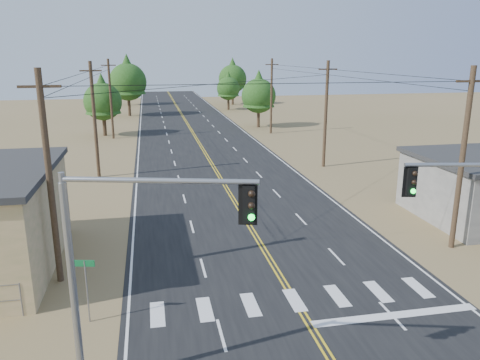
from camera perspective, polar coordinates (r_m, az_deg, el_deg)
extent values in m
cube|color=black|center=(41.57, -2.51, 0.41)|extent=(15.00, 200.00, 0.02)
cylinder|color=gray|center=(21.89, -25.12, -13.05)|extent=(0.06, 0.06, 1.50)
cylinder|color=#4C3826|center=(22.92, -22.17, -0.05)|extent=(0.30, 0.30, 10.00)
cube|color=#4C3826|center=(22.28, -23.25, 10.43)|extent=(1.80, 0.12, 0.12)
cylinder|color=#4C3826|center=(42.38, -17.30, 6.91)|extent=(0.30, 0.30, 10.00)
cube|color=#4C3826|center=(42.04, -17.75, 12.57)|extent=(1.80, 0.12, 0.12)
cylinder|color=#4C3826|center=(62.18, -15.48, 9.45)|extent=(0.30, 0.30, 10.00)
cube|color=#4C3826|center=(61.95, -15.76, 13.32)|extent=(1.80, 0.12, 0.12)
cylinder|color=#4C3826|center=(27.85, 25.44, 2.13)|extent=(0.30, 0.30, 10.00)
cube|color=#4C3826|center=(27.33, 26.44, 10.73)|extent=(1.80, 0.12, 0.12)
cylinder|color=#4C3826|center=(45.24, 10.41, 7.82)|extent=(0.30, 0.30, 10.00)
cube|color=#4C3826|center=(44.92, 10.67, 13.14)|extent=(1.80, 0.12, 0.12)
cylinder|color=#4C3826|center=(64.17, 3.85, 10.12)|extent=(0.30, 0.30, 10.00)
cube|color=#4C3826|center=(63.94, 3.91, 13.87)|extent=(1.80, 0.12, 0.12)
cylinder|color=gray|center=(15.69, -19.66, -12.64)|extent=(0.24, 0.24, 6.97)
cylinder|color=gray|center=(14.45, -20.87, -0.27)|extent=(0.18, 0.18, 0.60)
cylinder|color=gray|center=(13.51, -9.81, -0.07)|extent=(5.56, 1.60, 0.16)
cube|color=black|center=(13.35, 1.07, -2.93)|extent=(0.41, 0.38, 1.10)
sphere|color=black|center=(13.09, 1.43, -1.70)|extent=(0.20, 0.20, 0.20)
sphere|color=black|center=(13.20, 1.42, -3.15)|extent=(0.20, 0.20, 0.20)
sphere|color=#0CE533|center=(13.31, 1.41, -4.57)|extent=(0.20, 0.20, 0.20)
cube|color=black|center=(18.09, 20.11, -0.14)|extent=(0.38, 0.34, 1.04)
sphere|color=black|center=(17.89, 20.56, 0.75)|extent=(0.19, 0.19, 0.19)
sphere|color=black|center=(17.97, 20.47, -0.27)|extent=(0.19, 0.19, 0.19)
sphere|color=#0CE533|center=(18.06, 20.37, -1.28)|extent=(0.19, 0.19, 0.19)
cylinder|color=gray|center=(20.20, -18.14, -12.82)|extent=(0.06, 0.06, 2.69)
cube|color=#0E6530|center=(19.67, -18.43, -9.62)|extent=(0.80, 0.21, 0.27)
cylinder|color=#3F2D1E|center=(65.09, -16.20, 6.50)|extent=(0.49, 0.49, 2.96)
cone|color=#204915|center=(64.64, -16.46, 10.10)|extent=(4.60, 4.60, 5.26)
sphere|color=#204915|center=(64.73, -16.39, 9.16)|extent=(4.93, 4.93, 4.93)
cylinder|color=#3F2D1E|center=(85.19, -13.35, 8.90)|extent=(0.48, 0.48, 3.84)
cone|color=#204915|center=(84.82, -13.58, 12.47)|extent=(5.97, 5.97, 6.82)
sphere|color=#204915|center=(84.88, -13.52, 11.54)|extent=(6.40, 6.40, 6.40)
cylinder|color=#3F2D1E|center=(103.60, -13.47, 9.76)|extent=(0.50, 0.50, 3.24)
cone|color=#204915|center=(103.30, -13.62, 12.24)|extent=(5.03, 5.03, 5.75)
sphere|color=#204915|center=(103.36, -13.58, 11.59)|extent=(5.39, 5.39, 5.39)
cylinder|color=#3F2D1E|center=(70.02, 2.26, 7.68)|extent=(0.44, 0.44, 3.02)
cone|color=#204915|center=(69.61, 2.30, 11.11)|extent=(4.70, 4.70, 5.37)
sphere|color=#204915|center=(69.69, 2.29, 10.22)|extent=(5.04, 5.04, 5.04)
cylinder|color=#3F2D1E|center=(92.46, -1.42, 9.39)|extent=(0.45, 0.45, 2.67)
cone|color=#204915|center=(92.16, -1.44, 11.69)|extent=(4.16, 4.16, 4.75)
sphere|color=#204915|center=(92.23, -1.44, 11.09)|extent=(4.46, 4.46, 4.46)
cylinder|color=#3F2D1E|center=(101.83, -0.90, 10.17)|extent=(0.48, 0.48, 3.56)
cone|color=#204915|center=(101.52, -0.91, 12.95)|extent=(5.54, 5.54, 6.33)
sphere|color=#204915|center=(101.58, -0.91, 12.23)|extent=(5.93, 5.93, 5.93)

